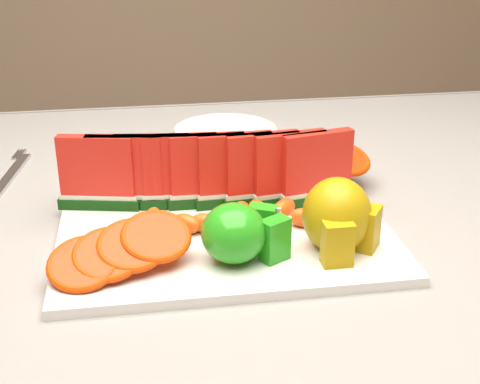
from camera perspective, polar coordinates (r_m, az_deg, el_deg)
The scene contains 11 objects.
table at distance 0.92m, azimuth -7.82°, elevation -8.19°, with size 1.40×0.90×0.75m.
tablecloth at distance 0.89m, azimuth -8.05°, elevation -4.78°, with size 1.53×1.03×0.20m.
platter at distance 0.82m, azimuth -1.32°, elevation -3.46°, with size 0.40×0.30×0.01m.
apple_cluster at distance 0.73m, azimuth -0.01°, elevation -3.51°, with size 0.10×0.08×0.07m.
pear_cluster at distance 0.76m, azimuth 8.42°, elevation -2.18°, with size 0.10×0.10×0.09m.
side_plate at distance 1.18m, azimuth -1.24°, elevation 5.24°, with size 0.21×0.21×0.01m.
fork at distance 1.06m, azimuth -18.94°, elevation 1.53°, with size 0.04×0.20×0.00m.
watermelon_row at distance 0.86m, azimuth -2.77°, elevation 1.68°, with size 0.39×0.07×0.10m.
orange_fan_front at distance 0.73m, azimuth -10.17°, elevation -4.86°, with size 0.17×0.11×0.05m.
orange_fan_back at distance 0.93m, azimuth 0.03°, elevation 1.93°, with size 0.39×0.12×0.05m.
tangerine_segments at distance 0.81m, azimuth -0.49°, elevation -2.20°, with size 0.23×0.07×0.02m.
Camera 1 is at (0.00, -0.78, 1.14)m, focal length 50.00 mm.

